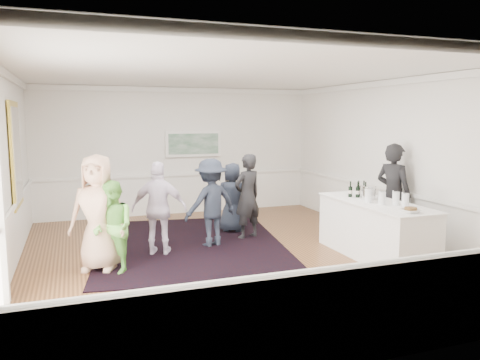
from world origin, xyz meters
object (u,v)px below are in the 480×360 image
object	(u,v)px
guest_dark_b	(247,196)
ice_bucket	(368,193)
serving_table	(375,229)
guest_dark_a	(211,203)
guest_green	(113,227)
nut_bowl	(411,210)
guest_tan	(98,213)
guest_navy	(233,198)
guest_lilac	(159,208)
bartender	(393,195)

from	to	relation	value
guest_dark_b	ice_bucket	world-z (taller)	guest_dark_b
serving_table	guest_dark_a	size ratio (longest dim) A/B	1.45
guest_green	nut_bowl	world-z (taller)	guest_green
guest_dark_a	guest_dark_b	distance (m)	0.90
serving_table	guest_tan	bearing A→B (deg)	168.82
guest_tan	nut_bowl	bearing A→B (deg)	0.68
guest_dark_a	guest_navy	xyz separation A→B (m)	(0.74, 0.91, -0.09)
serving_table	ice_bucket	xyz separation A→B (m)	(0.00, 0.23, 0.61)
guest_navy	ice_bucket	xyz separation A→B (m)	(1.76, -2.36, 0.36)
guest_tan	guest_dark_a	size ratio (longest dim) A/B	1.12
guest_green	guest_dark_b	size ratio (longest dim) A/B	0.85
guest_lilac	guest_navy	xyz separation A→B (m)	(1.77, 1.16, -0.09)
serving_table	guest_dark_b	bearing A→B (deg)	129.79
guest_lilac	bartender	bearing A→B (deg)	-171.62
guest_lilac	guest_tan	bearing A→B (deg)	46.15
guest_tan	guest_navy	bearing A→B (deg)	53.74
guest_green	nut_bowl	bearing A→B (deg)	43.21
guest_dark_b	ice_bucket	size ratio (longest dim) A/B	6.64
guest_green	guest_dark_a	distance (m)	2.13
guest_tan	guest_green	size ratio (longest dim) A/B	1.28
guest_dark_b	guest_navy	size ratio (longest dim) A/B	1.16
guest_dark_b	nut_bowl	xyz separation A→B (m)	(1.58, -2.94, 0.16)
ice_bucket	guest_dark_a	bearing A→B (deg)	149.98
nut_bowl	guest_navy	bearing A→B (deg)	115.52
guest_dark_b	ice_bucket	xyz separation A→B (m)	(1.65, -1.74, 0.24)
guest_navy	nut_bowl	size ratio (longest dim) A/B	5.38
serving_table	nut_bowl	bearing A→B (deg)	-93.82
bartender	nut_bowl	distance (m)	1.73
guest_navy	guest_green	bearing A→B (deg)	64.55
guest_dark_a	guest_navy	size ratio (longest dim) A/B	1.12
guest_lilac	guest_dark_a	distance (m)	1.06
guest_tan	guest_lilac	xyz separation A→B (m)	(1.07, 0.53, -0.10)
guest_tan	guest_lilac	world-z (taller)	guest_tan
bartender	guest_navy	world-z (taller)	bartender
guest_tan	guest_dark_b	world-z (taller)	guest_tan
serving_table	guest_green	distance (m)	4.45
guest_dark_a	nut_bowl	xyz separation A→B (m)	(2.44, -2.64, 0.19)
guest_green	guest_lilac	bearing A→B (deg)	104.94
guest_green	guest_lilac	distance (m)	1.14
guest_lilac	guest_navy	world-z (taller)	guest_lilac
guest_lilac	guest_dark_a	size ratio (longest dim) A/B	1.00
serving_table	guest_dark_a	distance (m)	3.03
guest_lilac	nut_bowl	world-z (taller)	guest_lilac
guest_tan	ice_bucket	size ratio (longest dim) A/B	7.20
ice_bucket	bartender	bearing A→B (deg)	22.02
guest_dark_b	nut_bowl	distance (m)	3.34
guest_lilac	guest_dark_b	xyz separation A→B (m)	(1.88, 0.55, 0.02)
guest_green	guest_dark_b	bearing A→B (deg)	89.30
bartender	guest_navy	size ratio (longest dim) A/B	1.32
serving_table	guest_lilac	xyz separation A→B (m)	(-3.53, 1.43, 0.34)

